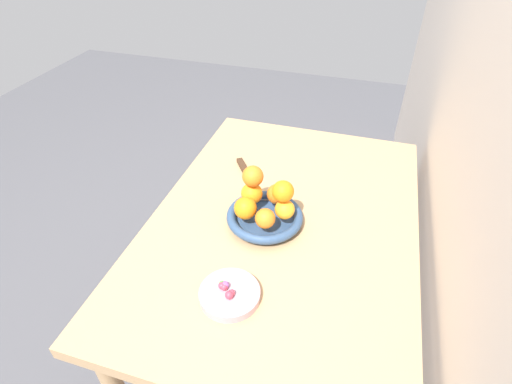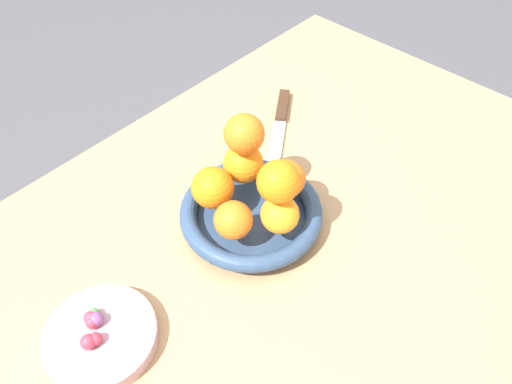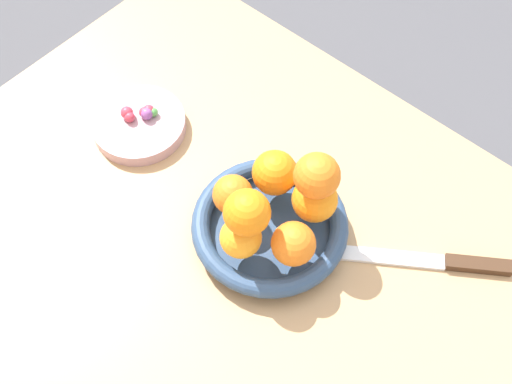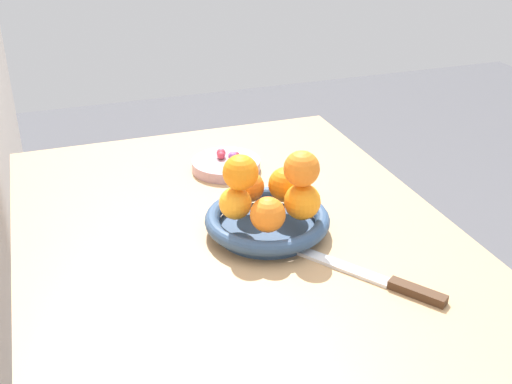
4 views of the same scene
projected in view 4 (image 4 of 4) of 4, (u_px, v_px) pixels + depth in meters
dining_table at (248, 290)px, 1.13m from camera, size 1.10×0.76×0.74m
fruit_bowl at (267, 222)px, 1.12m from camera, size 0.22×0.22×0.04m
candy_dish at (226, 165)px, 1.36m from camera, size 0.15×0.15×0.02m
orange_0 at (249, 187)px, 1.14m from camera, size 0.06×0.06×0.06m
orange_1 at (235, 203)px, 1.09m from camera, size 0.06×0.06×0.06m
orange_2 at (268, 215)px, 1.05m from camera, size 0.06×0.06×0.06m
orange_3 at (303, 202)px, 1.08m from camera, size 0.06×0.06×0.06m
orange_4 at (286, 185)px, 1.14m from camera, size 0.06×0.06×0.06m
orange_5 at (240, 173)px, 1.06m from camera, size 0.06×0.06×0.06m
orange_6 at (302, 169)px, 1.05m from camera, size 0.06×0.06×0.06m
candy_ball_0 at (233, 157)px, 1.35m from camera, size 0.02×0.02×0.02m
candy_ball_1 at (221, 155)px, 1.36m from camera, size 0.02×0.02×0.02m
candy_ball_2 at (232, 156)px, 1.36m from camera, size 0.02×0.02×0.02m
candy_ball_3 at (238, 158)px, 1.35m from camera, size 0.01×0.01×0.01m
candy_ball_4 at (236, 156)px, 1.36m from camera, size 0.02×0.02×0.02m
candy_ball_5 at (221, 153)px, 1.37m from camera, size 0.02×0.02×0.02m
knife at (380, 279)px, 1.00m from camera, size 0.23×0.17×0.01m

